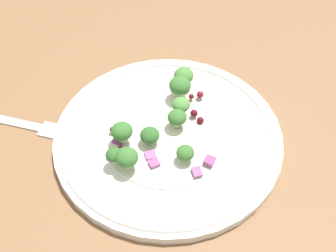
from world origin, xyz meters
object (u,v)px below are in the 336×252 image
object	(u,v)px
plate	(168,135)
fork	(10,121)
broccoli_floret_1	(150,137)
broccoli_floret_2	(180,86)
broccoli_floret_0	(122,131)

from	to	relation	value
plate	fork	distance (cm)	21.24
plate	broccoli_floret_1	xyz separation A→B (cm)	(2.19, 1.83, 1.87)
plate	broccoli_floret_2	xyz separation A→B (cm)	(-1.45, -6.26, 2.77)
broccoli_floret_0	fork	size ratio (longest dim) A/B	0.15
plate	broccoli_floret_2	world-z (taller)	broccoli_floret_2
broccoli_floret_1	broccoli_floret_2	world-z (taller)	broccoli_floret_2
broccoli_floret_1	fork	world-z (taller)	broccoli_floret_1
plate	broccoli_floret_1	world-z (taller)	broccoli_floret_1
broccoli_floret_0	plate	bearing A→B (deg)	-164.52
plate	fork	world-z (taller)	plate
broccoli_floret_0	broccoli_floret_1	size ratio (longest dim) A/B	1.11
broccoli_floret_1	broccoli_floret_2	distance (cm)	8.91
broccoli_floret_1	plate	bearing A→B (deg)	-140.17
broccoli_floret_0	fork	xyz separation A→B (cm)	(15.54, -4.11, -3.17)
broccoli_floret_1	fork	size ratio (longest dim) A/B	0.13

